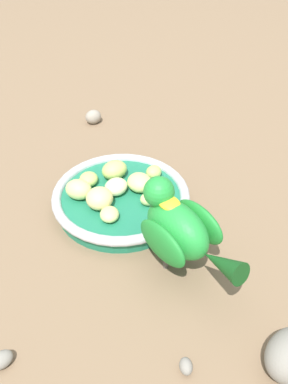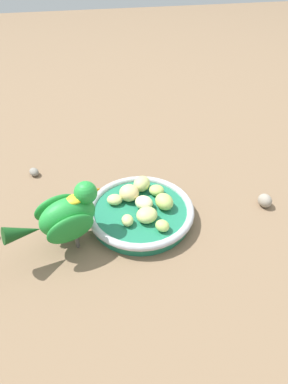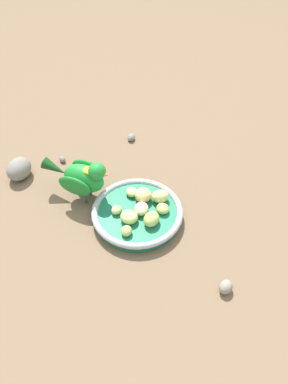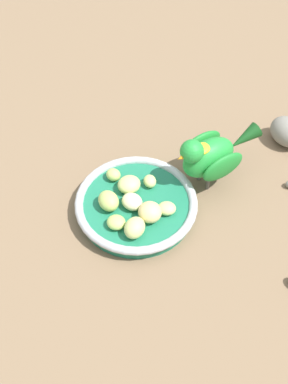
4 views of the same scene
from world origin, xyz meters
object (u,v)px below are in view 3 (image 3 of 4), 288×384
at_px(apple_piece_3, 163,209).
at_px(apple_piece_8, 126,231).
at_px(apple_piece_5, 129,217).
at_px(pebble_2, 62,159).
at_px(parrot, 82,177).
at_px(pebble_1, 131,137).
at_px(apple_piece_6, 160,196).
at_px(feeding_bowl, 137,214).
at_px(apple_piece_2, 132,192).
at_px(apple_piece_7, 117,210).
at_px(pebble_0, 226,287).
at_px(apple_piece_0, 151,219).
at_px(apple_piece_1, 141,209).
at_px(apple_piece_4, 144,196).
at_px(rock_large, 19,169).

xyz_separation_m(apple_piece_3, apple_piece_8, (0.01, 0.10, 0.00)).
xyz_separation_m(apple_piece_5, pebble_2, (0.27, -0.04, -0.03)).
xyz_separation_m(parrot, pebble_1, (0.07, -0.22, -0.06)).
bearing_deg(apple_piece_6, feeding_bowl, 75.71).
xyz_separation_m(apple_piece_2, pebble_1, (0.16, -0.16, -0.02)).
relative_size(apple_piece_7, pebble_0, 0.84).
bearing_deg(apple_piece_0, pebble_0, 176.34).
xyz_separation_m(feeding_bowl, apple_piece_5, (-0.01, 0.03, 0.02)).
bearing_deg(apple_piece_1, pebble_1, -41.02).
distance_m(apple_piece_1, pebble_2, 0.28).
xyz_separation_m(apple_piece_5, pebble_0, (-0.24, -0.01, -0.02)).
distance_m(apple_piece_5, pebble_0, 0.24).
bearing_deg(apple_piece_4, apple_piece_1, 122.44).
distance_m(apple_piece_8, parrot, 0.16).
height_order(apple_piece_7, pebble_0, apple_piece_7).
xyz_separation_m(apple_piece_7, parrot, (0.10, 0.00, 0.04)).
xyz_separation_m(apple_piece_0, apple_piece_2, (0.09, -0.03, -0.01)).
distance_m(apple_piece_7, pebble_0, 0.28).
distance_m(apple_piece_6, pebble_0, 0.24).
bearing_deg(apple_piece_6, apple_piece_0, 115.98).
height_order(feeding_bowl, apple_piece_0, apple_piece_0).
xyz_separation_m(feeding_bowl, apple_piece_6, (-0.01, -0.06, 0.02)).
distance_m(parrot, rock_large, 0.18).
relative_size(rock_large, pebble_1, 2.65).
bearing_deg(apple_piece_5, apple_piece_1, -93.70).
height_order(parrot, pebble_0, parrot).
xyz_separation_m(apple_piece_5, rock_large, (0.30, 0.07, -0.01)).
distance_m(apple_piece_8, pebble_1, 0.34).
relative_size(parrot, pebble_0, 5.51).
bearing_deg(feeding_bowl, apple_piece_1, -147.60).
height_order(pebble_0, pebble_1, pebble_0).
xyz_separation_m(pebble_0, pebble_1, (0.45, -0.20, -0.00)).
relative_size(apple_piece_2, apple_piece_6, 0.76).
distance_m(pebble_0, pebble_2, 0.51).
xyz_separation_m(apple_piece_5, apple_piece_8, (-0.02, 0.03, -0.00)).
bearing_deg(apple_piece_7, feeding_bowl, -132.78).
distance_m(feeding_bowl, apple_piece_0, 0.05).
bearing_deg(apple_piece_8, rock_large, 6.75).
height_order(apple_piece_2, parrot, parrot).
relative_size(feeding_bowl, apple_piece_0, 5.09).
height_order(apple_piece_3, apple_piece_5, apple_piece_5).
height_order(apple_piece_1, pebble_1, apple_piece_1).
relative_size(apple_piece_5, apple_piece_7, 1.53).
xyz_separation_m(apple_piece_7, rock_large, (0.27, 0.06, -0.01)).
bearing_deg(pebble_1, apple_piece_2, 134.85).
relative_size(apple_piece_2, pebble_1, 1.14).
bearing_deg(pebble_1, apple_piece_5, 133.65).
height_order(apple_piece_4, rock_large, apple_piece_4).
bearing_deg(rock_large, pebble_0, -171.49).
xyz_separation_m(apple_piece_1, apple_piece_7, (0.04, 0.04, -0.00)).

